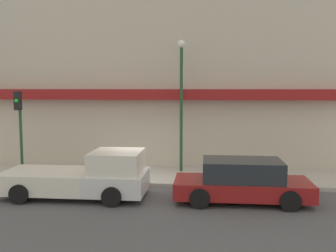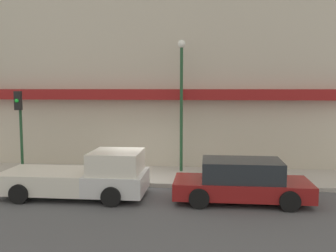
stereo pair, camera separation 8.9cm
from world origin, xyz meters
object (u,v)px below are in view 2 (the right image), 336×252
street_lamp (181,91)px  pickup_truck (85,177)px  parked_car (241,181)px  fire_hydrant (212,172)px  traffic_light (20,118)px

street_lamp → pickup_truck: bearing=-129.9°
pickup_truck → street_lamp: size_ratio=0.88×
pickup_truck → parked_car: bearing=-0.4°
fire_hydrant → traffic_light: size_ratio=0.20×
street_lamp → traffic_light: street_lamp is taller
parked_car → street_lamp: size_ratio=0.79×
fire_hydrant → street_lamp: size_ratio=0.12×
parked_car → fire_hydrant: (-1.01, 2.32, -0.19)m
parked_car → traffic_light: (-9.22, 2.14, 1.98)m
pickup_truck → traffic_light: traffic_light is taller
parked_car → traffic_light: size_ratio=1.28×
pickup_truck → street_lamp: (3.29, 3.93, 3.11)m
parked_car → traffic_light: bearing=165.3°
pickup_truck → traffic_light: (-3.54, 2.14, 1.95)m
pickup_truck → traffic_light: size_ratio=1.42×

